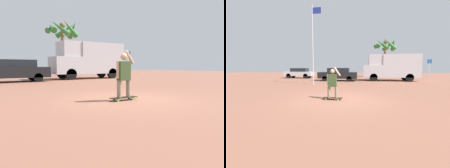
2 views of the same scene
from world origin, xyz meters
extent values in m
plane|color=#935B47|center=(0.00, 0.00, 0.00)|extent=(80.00, 80.00, 0.00)
cube|color=black|center=(-0.26, -0.19, 0.09)|extent=(0.94, 0.25, 0.02)
cylinder|color=#66C633|center=(-0.55, -0.29, 0.04)|extent=(0.08, 0.03, 0.08)
cylinder|color=#66C633|center=(-0.55, -0.09, 0.04)|extent=(0.08, 0.03, 0.08)
cylinder|color=#66C633|center=(0.03, -0.29, 0.04)|extent=(0.08, 0.03, 0.08)
cylinder|color=#66C633|center=(0.03, -0.09, 0.04)|extent=(0.08, 0.03, 0.08)
cylinder|color=gray|center=(-0.44, -0.19, 0.37)|extent=(0.14, 0.14, 0.53)
cylinder|color=gray|center=(-0.08, -0.19, 0.37)|extent=(0.14, 0.14, 0.53)
cube|color=#384C28|center=(-0.26, -0.19, 0.93)|extent=(0.39, 0.22, 0.60)
sphere|color=tan|center=(-0.26, -0.19, 1.37)|extent=(0.21, 0.21, 0.21)
cylinder|color=tan|center=(-0.49, -0.19, 0.96)|extent=(0.09, 0.09, 0.53)
cylinder|color=tan|center=(-0.03, -0.19, 1.36)|extent=(0.35, 0.09, 0.44)
cylinder|color=black|center=(2.48, 10.34, 0.44)|extent=(0.89, 0.28, 0.89)
cylinder|color=black|center=(2.48, 12.18, 0.44)|extent=(0.89, 0.28, 0.89)
cylinder|color=black|center=(6.35, 10.34, 0.44)|extent=(0.89, 0.28, 0.89)
cylinder|color=black|center=(6.35, 12.18, 0.44)|extent=(0.89, 0.28, 0.89)
cube|color=#BCBCC1|center=(2.38, 11.26, 1.14)|extent=(2.19, 2.12, 1.40)
cube|color=black|center=(1.95, 11.26, 1.42)|extent=(0.04, 1.80, 0.70)
cube|color=#BCBCC1|center=(5.51, 11.26, 1.75)|extent=(4.06, 2.12, 2.62)
cube|color=#BCBCC1|center=(2.71, 11.26, 2.45)|extent=(1.53, 1.95, 1.22)
cylinder|color=black|center=(-0.27, 9.50, 0.30)|extent=(0.61, 0.22, 0.61)
cylinder|color=black|center=(-0.27, 11.15, 0.30)|extent=(0.61, 0.22, 0.61)
cube|color=black|center=(-1.67, 10.32, 0.66)|extent=(4.51, 1.86, 0.72)
cube|color=black|center=(-1.56, 10.32, 1.27)|extent=(2.48, 1.64, 0.49)
cylinder|color=brown|center=(4.78, 17.94, 2.79)|extent=(0.41, 0.41, 5.58)
sphere|color=brown|center=(4.78, 17.94, 5.58)|extent=(0.66, 0.66, 0.66)
cone|color=#387F38|center=(5.95, 17.83, 5.18)|extent=(0.88, 2.36, 1.88)
cone|color=#387F38|center=(5.45, 18.90, 5.20)|extent=(2.28, 1.87, 1.84)
cone|color=#387F38|center=(4.10, 18.90, 5.33)|extent=(2.36, 1.94, 1.45)
cone|color=#387F38|center=(3.61, 18.05, 5.30)|extent=(0.89, 2.47, 1.56)
cone|color=#387F38|center=(4.14, 16.95, 5.15)|extent=(2.26, 1.77, 1.96)
cone|color=#387F38|center=(5.25, 16.86, 5.17)|extent=(2.36, 1.52, 1.91)
cylinder|color=#B7B7BC|center=(8.41, 10.64, 1.23)|extent=(0.06, 0.06, 2.45)
cube|color=#19519E|center=(8.41, 10.62, 2.23)|extent=(0.44, 0.02, 0.44)
camera|label=1|loc=(-4.36, -5.65, 1.08)|focal=35.00mm
camera|label=2|loc=(1.12, -7.19, 1.55)|focal=24.00mm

